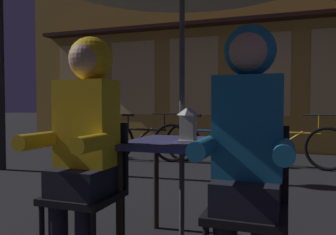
# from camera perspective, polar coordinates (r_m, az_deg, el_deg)

# --- Properties ---
(cafe_table) EXTENTS (0.72, 0.72, 0.74)m
(cafe_table) POSITION_cam_1_polar(r_m,az_deg,el_deg) (2.31, 2.33, -6.42)
(cafe_table) COLOR navy
(cafe_table) RESTS_ON ground_plane
(lantern) EXTENTS (0.11, 0.11, 0.23)m
(lantern) POSITION_cam_1_polar(r_m,az_deg,el_deg) (2.19, 3.39, -1.04)
(lantern) COLOR white
(lantern) RESTS_ON cafe_table
(chair_left) EXTENTS (0.40, 0.40, 0.87)m
(chair_left) POSITION_cam_1_polar(r_m,az_deg,el_deg) (2.21, -12.86, -10.82)
(chair_left) COLOR black
(chair_left) RESTS_ON ground_plane
(chair_right) EXTENTS (0.40, 0.40, 0.87)m
(chair_right) POSITION_cam_1_polar(r_m,az_deg,el_deg) (1.89, 13.26, -13.05)
(chair_right) COLOR black
(chair_right) RESTS_ON ground_plane
(person_left_hooded) EXTENTS (0.45, 0.56, 1.40)m
(person_left_hooded) POSITION_cam_1_polar(r_m,az_deg,el_deg) (2.11, -13.77, -1.62)
(person_left_hooded) COLOR black
(person_left_hooded) RESTS_ON ground_plane
(person_right_hooded) EXTENTS (0.45, 0.56, 1.40)m
(person_right_hooded) POSITION_cam_1_polar(r_m,az_deg,el_deg) (1.77, 13.15, -2.33)
(person_right_hooded) COLOR black
(person_right_hooded) RESTS_ON ground_plane
(shopfront_building) EXTENTS (10.00, 0.93, 6.20)m
(shopfront_building) POSITION_cam_1_polar(r_m,az_deg,el_deg) (7.96, 10.26, 17.50)
(shopfront_building) COLOR gold
(shopfront_building) RESTS_ON ground_plane
(bicycle_nearest) EXTENTS (1.64, 0.45, 0.84)m
(bicycle_nearest) POSITION_cam_1_polar(r_m,az_deg,el_deg) (6.53, -12.55, -3.45)
(bicycle_nearest) COLOR black
(bicycle_nearest) RESTS_ON ground_plane
(bicycle_second) EXTENTS (1.68, 0.12, 0.84)m
(bicycle_second) POSITION_cam_1_polar(r_m,az_deg,el_deg) (6.00, -4.19, -3.90)
(bicycle_second) COLOR black
(bicycle_second) RESTS_ON ground_plane
(bicycle_third) EXTENTS (1.68, 0.22, 0.84)m
(bicycle_third) POSITION_cam_1_polar(r_m,az_deg,el_deg) (5.72, 7.15, -4.20)
(bicycle_third) COLOR black
(bicycle_third) RESTS_ON ground_plane
(bicycle_fourth) EXTENTS (1.66, 0.37, 0.84)m
(bicycle_fourth) POSITION_cam_1_polar(r_m,az_deg,el_deg) (5.64, 19.89, -4.42)
(bicycle_fourth) COLOR black
(bicycle_fourth) RESTS_ON ground_plane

